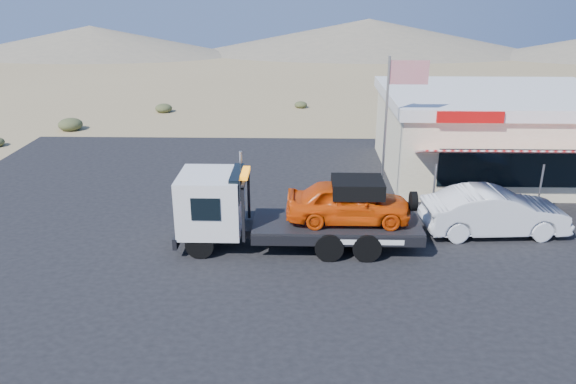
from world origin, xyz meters
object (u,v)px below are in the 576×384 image
white_sedan (494,212)px  flagpole (392,116)px  jerky_store (495,132)px  tow_truck (292,207)px

white_sedan → flagpole: size_ratio=0.85×
jerky_store → flagpole: size_ratio=1.73×
tow_truck → flagpole: flagpole is taller
tow_truck → flagpole: (3.78, 3.78, 2.30)m
white_sedan → jerky_store: 7.43m
tow_truck → flagpole: 5.82m
tow_truck → white_sedan: bearing=9.6°
white_sedan → jerky_store: bearing=-20.4°
white_sedan → flagpole: bearing=49.8°
jerky_store → tow_truck: bearing=-138.5°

